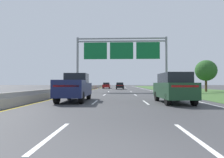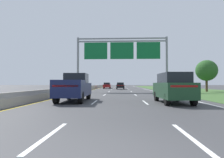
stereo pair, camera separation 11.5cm
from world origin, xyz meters
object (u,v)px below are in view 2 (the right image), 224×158
at_px(overhead_sign_gantry, 122,53).
at_px(pickup_truck_navy, 74,87).
at_px(car_black_centre_lane_sedan, 120,86).
at_px(car_red_left_lane_sedan, 107,85).
at_px(roadside_tree_mid, 206,71).
at_px(car_darkgreen_right_lane_suv, 173,87).

bearing_deg(overhead_sign_gantry, pickup_truck_navy, -102.85).
height_order(overhead_sign_gantry, car_black_centre_lane_sedan, overhead_sign_gantry).
xyz_separation_m(car_red_left_lane_sedan, roadside_tree_mid, (17.62, -18.32, 2.66)).
height_order(overhead_sign_gantry, car_red_left_lane_sedan, overhead_sign_gantry).
xyz_separation_m(car_black_centre_lane_sedan, car_darkgreen_right_lane_suv, (3.70, -31.49, 0.28)).
distance_m(overhead_sign_gantry, roadside_tree_mid, 14.16).
bearing_deg(car_red_left_lane_sedan, car_darkgreen_right_lane_suv, -169.08).
relative_size(pickup_truck_navy, roadside_tree_mid, 1.05).
relative_size(car_black_centre_lane_sedan, roadside_tree_mid, 0.85).
bearing_deg(overhead_sign_gantry, roadside_tree_mid, 1.65).
relative_size(overhead_sign_gantry, car_black_centre_lane_sedan, 3.42).
relative_size(pickup_truck_navy, car_black_centre_lane_sedan, 1.24).
bearing_deg(roadside_tree_mid, pickup_truck_navy, -135.74).
xyz_separation_m(pickup_truck_navy, car_red_left_lane_sedan, (0.08, 35.57, -0.26)).
xyz_separation_m(car_red_left_lane_sedan, car_black_centre_lane_sedan, (3.50, -5.30, 0.00)).
distance_m(pickup_truck_navy, car_black_centre_lane_sedan, 30.48).
distance_m(overhead_sign_gantry, car_red_left_lane_sedan, 19.90).
height_order(car_black_centre_lane_sedan, car_darkgreen_right_lane_suv, car_darkgreen_right_lane_suv).
relative_size(car_red_left_lane_sedan, car_darkgreen_right_lane_suv, 0.93).
xyz_separation_m(overhead_sign_gantry, car_red_left_lane_sedan, (-3.77, 18.72, -5.60)).
xyz_separation_m(overhead_sign_gantry, roadside_tree_mid, (13.85, 0.40, -2.94)).
distance_m(car_red_left_lane_sedan, car_darkgreen_right_lane_suv, 37.48).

